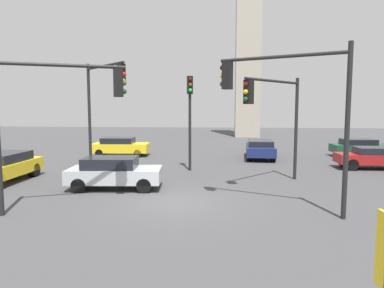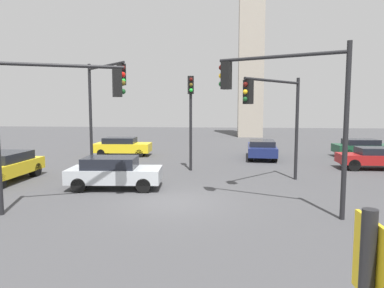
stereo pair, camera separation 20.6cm
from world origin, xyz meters
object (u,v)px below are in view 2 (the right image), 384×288
(traffic_light_4, at_px, (191,105))
(car_3, at_px, (122,146))
(car_2, at_px, (114,172))
(traffic_light_2, at_px, (275,107))
(traffic_light_1, at_px, (284,95))
(car_1, at_px, (262,148))
(traffic_light_3, at_px, (59,102))
(traffic_light_0, at_px, (104,95))
(car_4, at_px, (375,157))
(car_0, at_px, (2,166))
(car_5, at_px, (363,147))

(traffic_light_4, relative_size, car_3, 1.27)
(car_2, bearing_deg, traffic_light_2, 5.86)
(traffic_light_1, bearing_deg, car_1, -68.84)
(traffic_light_2, distance_m, traffic_light_3, 9.21)
(car_1, distance_m, car_3, 10.38)
(traffic_light_0, height_order, car_2, traffic_light_0)
(traffic_light_1, height_order, traffic_light_3, traffic_light_1)
(car_2, bearing_deg, traffic_light_0, 112.05)
(traffic_light_4, distance_m, car_3, 8.73)
(traffic_light_1, bearing_deg, car_2, 2.21)
(traffic_light_1, relative_size, car_1, 1.18)
(traffic_light_0, xyz_separation_m, traffic_light_4, (4.29, 2.20, -0.52))
(traffic_light_4, height_order, car_2, traffic_light_4)
(traffic_light_0, bearing_deg, car_1, 85.00)
(traffic_light_0, bearing_deg, traffic_light_2, 35.59)
(traffic_light_1, distance_m, traffic_light_2, 4.08)
(car_1, bearing_deg, car_4, -118.91)
(traffic_light_0, xyz_separation_m, car_2, (1.33, -2.67, -3.52))
(traffic_light_1, height_order, car_0, traffic_light_1)
(car_2, height_order, car_3, car_2)
(car_3, bearing_deg, car_1, -5.21)
(traffic_light_2, xyz_separation_m, car_5, (7.79, 10.29, -2.94))
(traffic_light_2, bearing_deg, car_3, -92.23)
(traffic_light_1, height_order, car_5, traffic_light_1)
(traffic_light_3, bearing_deg, car_5, 20.21)
(traffic_light_2, distance_m, car_2, 7.84)
(car_2, height_order, car_5, car_2)
(traffic_light_2, height_order, car_1, traffic_light_2)
(car_0, bearing_deg, traffic_light_3, 49.71)
(traffic_light_4, height_order, car_4, traffic_light_4)
(traffic_light_0, distance_m, car_0, 6.03)
(traffic_light_4, xyz_separation_m, car_5, (12.00, 6.74, -3.03))
(traffic_light_2, distance_m, car_0, 13.39)
(car_0, relative_size, car_1, 0.95)
(traffic_light_3, bearing_deg, traffic_light_0, 72.00)
(car_0, bearing_deg, car_2, 80.84)
(traffic_light_3, xyz_separation_m, car_0, (-5.15, 4.27, -3.04))
(traffic_light_1, xyz_separation_m, car_3, (-9.77, 13.38, -3.31))
(car_1, xyz_separation_m, car_2, (-7.52, -10.19, 0.03))
(traffic_light_3, height_order, car_4, traffic_light_3)
(car_5, bearing_deg, car_3, -178.99)
(car_1, height_order, car_4, car_1)
(car_4, bearing_deg, car_3, -14.49)
(traffic_light_4, relative_size, car_5, 1.31)
(car_0, distance_m, car_5, 23.45)
(traffic_light_1, relative_size, car_0, 1.24)
(traffic_light_4, relative_size, car_4, 1.34)
(car_1, bearing_deg, traffic_light_0, 133.69)
(car_4, xyz_separation_m, car_5, (1.27, 5.31, 0.01))
(car_5, bearing_deg, traffic_light_2, -129.24)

